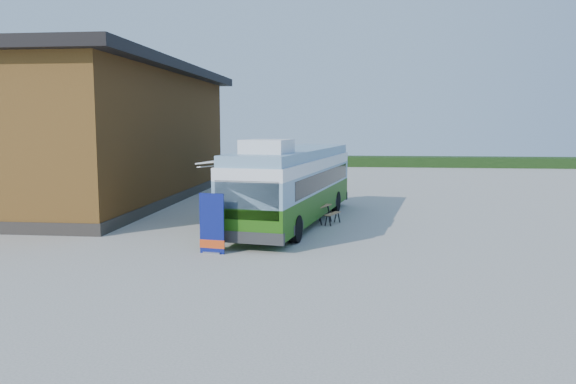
# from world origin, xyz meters

# --- Properties ---
(ground) EXTENTS (100.00, 100.00, 0.00)m
(ground) POSITION_xyz_m (0.00, 0.00, 0.00)
(ground) COLOR #BCB7AD
(ground) RESTS_ON ground
(barn) EXTENTS (9.60, 21.20, 7.50)m
(barn) POSITION_xyz_m (-10.50, 10.00, 3.59)
(barn) COLOR brown
(barn) RESTS_ON ground
(hedge) EXTENTS (40.00, 3.00, 1.00)m
(hedge) POSITION_xyz_m (8.00, 38.00, 0.50)
(hedge) COLOR #264419
(hedge) RESTS_ON ground
(bus) EXTENTS (4.50, 12.28, 3.69)m
(bus) POSITION_xyz_m (0.53, 3.83, 1.76)
(bus) COLOR #336E12
(bus) RESTS_ON ground
(awning) EXTENTS (3.34, 4.68, 0.53)m
(awning) POSITION_xyz_m (-1.49, 3.75, 2.69)
(awning) COLOR white
(awning) RESTS_ON ground
(banner) EXTENTS (0.87, 0.28, 2.01)m
(banner) POSITION_xyz_m (-1.57, -2.28, 0.82)
(banner) COLOR navy
(banner) RESTS_ON ground
(picnic_table) EXTENTS (1.71, 1.63, 0.78)m
(picnic_table) POSITION_xyz_m (1.68, 3.91, 0.58)
(picnic_table) COLOR tan
(picnic_table) RESTS_ON ground
(person_a) EXTENTS (0.66, 0.53, 1.58)m
(person_a) POSITION_xyz_m (-3.22, 11.08, 0.79)
(person_a) COLOR #999999
(person_a) RESTS_ON ground
(person_b) EXTENTS (1.08, 1.16, 1.90)m
(person_b) POSITION_xyz_m (-1.80, 6.18, 0.95)
(person_b) COLOR #999999
(person_b) RESTS_ON ground
(slurry_tanker) EXTENTS (3.11, 5.98, 2.30)m
(slurry_tanker) POSITION_xyz_m (-2.02, 13.46, 1.32)
(slurry_tanker) COLOR #2E9A1C
(slurry_tanker) RESTS_ON ground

